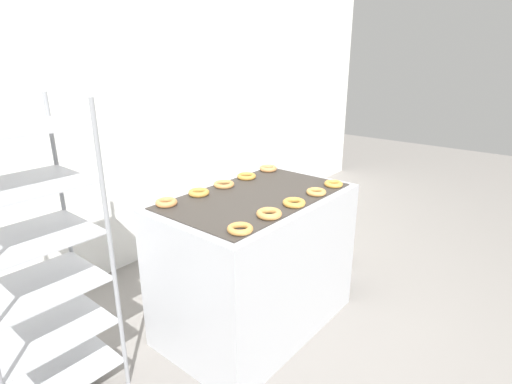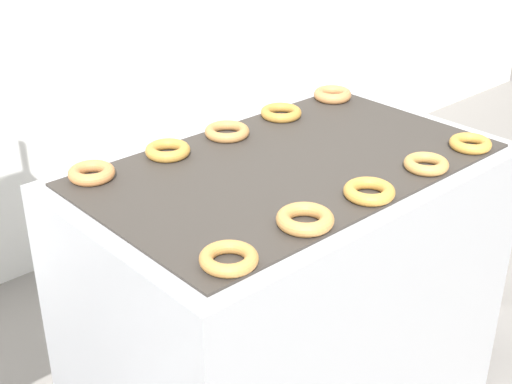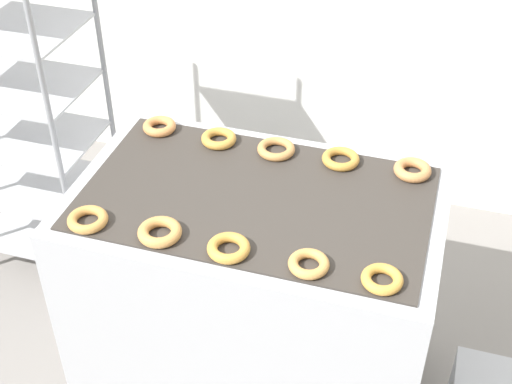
{
  "view_description": "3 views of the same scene",
  "coord_description": "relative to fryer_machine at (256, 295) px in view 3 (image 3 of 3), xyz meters",
  "views": [
    {
      "loc": [
        -1.87,
        -0.89,
        1.83
      ],
      "look_at": [
        0.0,
        0.66,
        0.99
      ],
      "focal_mm": 28.0,
      "sensor_mm": 36.0,
      "label": 1
    },
    {
      "loc": [
        -1.35,
        -0.68,
        1.84
      ],
      "look_at": [
        0.0,
        0.81,
        0.82
      ],
      "focal_mm": 50.0,
      "sensor_mm": 36.0,
      "label": 2
    },
    {
      "loc": [
        0.56,
        -1.2,
        2.5
      ],
      "look_at": [
        0.0,
        0.66,
        0.99
      ],
      "focal_mm": 50.0,
      "sensor_mm": 36.0,
      "label": 3
    }
  ],
  "objects": [
    {
      "name": "fryer_machine",
      "position": [
        0.0,
        0.0,
        0.0
      ],
      "size": [
        1.3,
        0.81,
        0.97
      ],
      "color": "#B7BABF",
      "rests_on": "ground_plane"
    },
    {
      "name": "baking_rack_cart",
      "position": [
        -1.22,
        0.45,
        0.35
      ],
      "size": [
        0.62,
        0.49,
        1.65
      ],
      "color": "gray",
      "rests_on": "ground_plane"
    },
    {
      "name": "donut_near_leftmost",
      "position": [
        -0.49,
        -0.3,
        0.5
      ],
      "size": [
        0.13,
        0.13,
        0.03
      ],
      "primitive_type": "torus",
      "color": "#C88C45",
      "rests_on": "fryer_machine"
    },
    {
      "name": "donut_near_left",
      "position": [
        -0.24,
        -0.29,
        0.51
      ],
      "size": [
        0.14,
        0.14,
        0.04
      ],
      "primitive_type": "torus",
      "color": "#CA8E4A",
      "rests_on": "fryer_machine"
    },
    {
      "name": "donut_near_center",
      "position": [
        0.0,
        -0.3,
        0.5
      ],
      "size": [
        0.14,
        0.14,
        0.03
      ],
      "primitive_type": "torus",
      "color": "gold",
      "rests_on": "fryer_machine"
    },
    {
      "name": "donut_near_right",
      "position": [
        0.26,
        -0.29,
        0.5
      ],
      "size": [
        0.13,
        0.13,
        0.03
      ],
      "primitive_type": "torus",
      "color": "tan",
      "rests_on": "fryer_machine"
    },
    {
      "name": "donut_near_rightmost",
      "position": [
        0.48,
        -0.29,
        0.5
      ],
      "size": [
        0.13,
        0.13,
        0.03
      ],
      "primitive_type": "torus",
      "color": "gold",
      "rests_on": "fryer_machine"
    },
    {
      "name": "donut_far_leftmost",
      "position": [
        -0.49,
        0.3,
        0.51
      ],
      "size": [
        0.13,
        0.13,
        0.03
      ],
      "primitive_type": "torus",
      "color": "#D0864A",
      "rests_on": "fryer_machine"
    },
    {
      "name": "donut_far_left",
      "position": [
        -0.24,
        0.28,
        0.5
      ],
      "size": [
        0.14,
        0.14,
        0.03
      ],
      "primitive_type": "torus",
      "color": "#C68D3B",
      "rests_on": "fryer_machine"
    },
    {
      "name": "donut_far_center",
      "position": [
        -0.01,
        0.28,
        0.5
      ],
      "size": [
        0.14,
        0.14,
        0.03
      ],
      "primitive_type": "torus",
      "color": "#C08549",
      "rests_on": "fryer_machine"
    },
    {
      "name": "donut_far_right",
      "position": [
        0.24,
        0.29,
        0.5
      ],
      "size": [
        0.14,
        0.14,
        0.03
      ],
      "primitive_type": "torus",
      "color": "#C08738",
      "rests_on": "fryer_machine"
    },
    {
      "name": "donut_far_rightmost",
      "position": [
        0.5,
        0.29,
        0.51
      ],
      "size": [
        0.14,
        0.14,
        0.04
      ],
      "primitive_type": "torus",
      "color": "#C9864D",
      "rests_on": "fryer_machine"
    }
  ]
}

